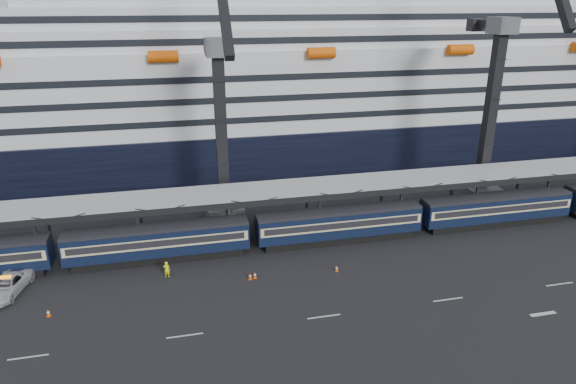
% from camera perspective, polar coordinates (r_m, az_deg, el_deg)
% --- Properties ---
extents(ground, '(260.00, 260.00, 0.00)m').
position_cam_1_polar(ground, '(54.59, 17.12, -8.88)').
color(ground, black).
rests_on(ground, ground).
extents(lane_markings, '(111.00, 4.27, 0.02)m').
position_cam_1_polar(lane_markings, '(55.40, 27.27, -9.95)').
color(lane_markings, beige).
rests_on(lane_markings, ground).
extents(train, '(133.05, 3.00, 4.05)m').
position_cam_1_polar(train, '(59.67, 8.77, -3.16)').
color(train, black).
rests_on(train, ground).
extents(canopy, '(130.00, 6.25, 5.53)m').
position_cam_1_polar(canopy, '(63.73, 11.50, 1.18)').
color(canopy, gray).
rests_on(canopy, ground).
extents(cruise_ship, '(214.09, 28.84, 34.00)m').
position_cam_1_polar(cruise_ship, '(90.92, 2.83, 12.00)').
color(cruise_ship, black).
rests_on(cruise_ship, ground).
extents(crane_dark_near, '(4.50, 17.75, 35.08)m').
position_cam_1_polar(crane_dark_near, '(60.99, -7.42, 7.10)').
color(crane_dark_near, '#4B4E52').
rests_on(crane_dark_near, ground).
extents(crane_dark_mid, '(4.50, 18.24, 39.64)m').
position_cam_1_polar(crane_dark_mid, '(72.03, 21.87, 9.05)').
color(crane_dark_mid, '#4B4E52').
rests_on(crane_dark_mid, ground).
extents(pickup_truck, '(4.17, 6.56, 1.69)m').
position_cam_1_polar(pickup_truck, '(55.68, -28.81, -9.10)').
color(pickup_truck, '#B1B3B9').
rests_on(pickup_truck, ground).
extents(worker, '(0.70, 0.54, 1.72)m').
position_cam_1_polar(worker, '(53.00, -13.33, -8.36)').
color(worker, '#FAFF0D').
rests_on(worker, ground).
extents(traffic_cone_a, '(0.36, 0.36, 0.73)m').
position_cam_1_polar(traffic_cone_a, '(50.68, -25.09, -12.04)').
color(traffic_cone_a, '#DB5106').
rests_on(traffic_cone_a, ground).
extents(traffic_cone_b, '(0.36, 0.36, 0.72)m').
position_cam_1_polar(traffic_cone_b, '(51.60, -4.24, -9.30)').
color(traffic_cone_b, '#DB5106').
rests_on(traffic_cone_b, ground).
extents(traffic_cone_c, '(0.36, 0.36, 0.72)m').
position_cam_1_polar(traffic_cone_c, '(51.76, -3.70, -9.18)').
color(traffic_cone_c, '#DB5106').
rests_on(traffic_cone_c, ground).
extents(traffic_cone_d, '(0.34, 0.34, 0.67)m').
position_cam_1_polar(traffic_cone_d, '(53.12, 5.44, -8.42)').
color(traffic_cone_d, '#DB5106').
rests_on(traffic_cone_d, ground).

